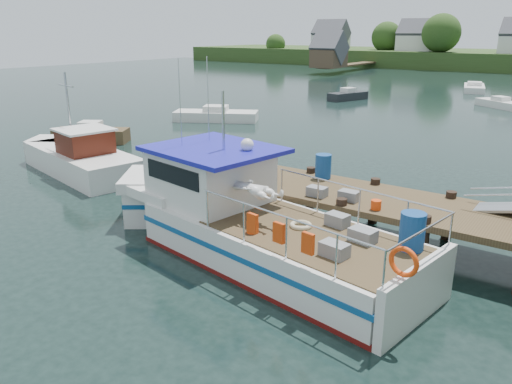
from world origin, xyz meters
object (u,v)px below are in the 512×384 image
Objects in this scene: lobster_boat at (243,219)px; moored_a at (216,115)px; work_boat at (78,157)px; moored_b at (500,104)px; moored_e at (348,95)px; moored_d at (474,88)px; moored_rowboat at (91,134)px.

lobster_boat is 23.03m from moored_a.
lobster_boat is 11.95m from work_boat.
lobster_boat reaches higher than work_boat.
work_boat is 35.95m from moored_b.
moored_e is (2.95, 16.28, 0.02)m from moored_a.
work_boat is 46.08m from moored_d.
moored_d is at bearing 71.32° from moored_rowboat.
work_boat is 1.97× the size of moored_e.
work_boat is (-11.64, 2.66, -0.30)m from lobster_boat.
lobster_boat is 1.86× the size of moored_a.
moored_rowboat is 10.11m from moored_a.
moored_b is at bearing 82.25° from work_boat.
work_boat is 1.39× the size of moored_d.
moored_rowboat is 0.70× the size of moored_a.
moored_e is at bearing 71.06° from moored_a.
moored_rowboat is at bearing -119.59° from moored_b.
lobster_boat reaches higher than moored_e.
lobster_boat is 18.15m from moored_rowboat.
moored_rowboat is at bearing -91.04° from moored_e.
work_boat is at bearing -43.82° from moored_rowboat.
lobster_boat is 36.47m from moored_b.
moored_e reaches higher than moored_b.
moored_b is (17.27, 29.25, -0.10)m from moored_rowboat.
moored_d is at bearing 68.87° from moored_e.
moored_b is (0.62, 36.46, -0.66)m from lobster_boat.
moored_a is 1.43× the size of moored_b.
moored_a reaches higher than moored_d.
moored_b is 1.00× the size of moored_e.
work_boat is 6.76m from moored_rowboat.
moored_d is at bearing 61.43° from moored_a.
moored_e is (-12.95, -2.95, 0.07)m from moored_b.
work_boat reaches higher than moored_d.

